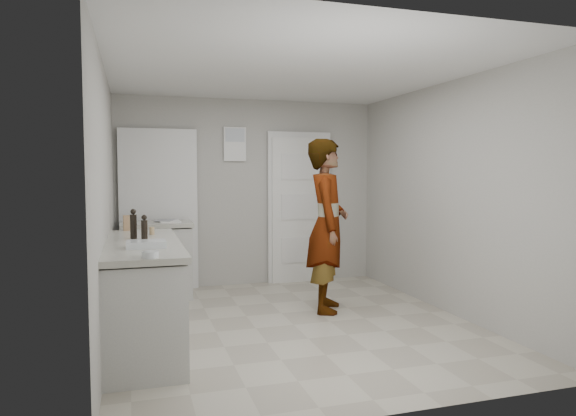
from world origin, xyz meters
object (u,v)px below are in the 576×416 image
object	(u,v)px
person	(327,225)
spice_jar	(152,231)
baking_dish	(146,244)
cake_mix_box	(128,223)
egg_bowl	(150,254)
oil_cruet_b	(133,224)
oil_cruet_a	(144,228)

from	to	relation	value
person	spice_jar	size ratio (longest dim) A/B	25.78
spice_jar	baking_dish	world-z (taller)	spice_jar
spice_jar	cake_mix_box	bearing A→B (deg)	117.88
baking_dish	egg_bowl	world-z (taller)	baking_dish
baking_dish	egg_bowl	bearing A→B (deg)	-88.39
spice_jar	oil_cruet_b	bearing A→B (deg)	-122.75
spice_jar	oil_cruet_b	world-z (taller)	oil_cruet_b
spice_jar	egg_bowl	world-z (taller)	spice_jar
person	egg_bowl	bearing A→B (deg)	149.86
baking_dish	oil_cruet_a	bearing A→B (deg)	90.17
cake_mix_box	spice_jar	size ratio (longest dim) A/B	2.18
baking_dish	egg_bowl	size ratio (longest dim) A/B	2.60
spice_jar	oil_cruet_a	bearing A→B (deg)	-101.77
person	oil_cruet_b	distance (m)	2.08
person	oil_cruet_a	distance (m)	2.01
spice_jar	baking_dish	size ratio (longest dim) A/B	0.24
oil_cruet_a	cake_mix_box	bearing A→B (deg)	100.25
person	baking_dish	xyz separation A→B (m)	(-1.94, -1.01, 0.01)
person	oil_cruet_a	bearing A→B (deg)	126.25
person	oil_cruet_a	world-z (taller)	person
cake_mix_box	egg_bowl	bearing A→B (deg)	-93.57
person	spice_jar	xyz separation A→B (m)	(-1.87, -0.14, 0.02)
oil_cruet_b	spice_jar	bearing A→B (deg)	57.25
person	egg_bowl	size ratio (longest dim) A/B	15.92
cake_mix_box	oil_cruet_a	world-z (taller)	oil_cruet_a
person	oil_cruet_b	bearing A→B (deg)	122.74
cake_mix_box	oil_cruet_b	xyz separation A→B (m)	(0.05, -0.68, 0.05)
person	cake_mix_box	bearing A→B (deg)	104.02
spice_jar	person	bearing A→B (deg)	4.26
cake_mix_box	spice_jar	world-z (taller)	cake_mix_box
oil_cruet_a	oil_cruet_b	world-z (taller)	oil_cruet_b
oil_cruet_a	oil_cruet_b	xyz separation A→B (m)	(-0.09, 0.11, 0.02)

